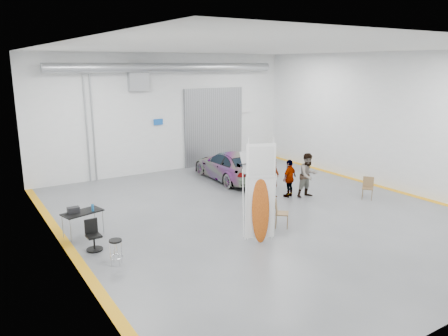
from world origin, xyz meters
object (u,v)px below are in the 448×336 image
person_a (274,178)px  surfboard_display (264,200)px  person_b (308,175)px  folding_chair_near (282,219)px  folding_chair_far (367,192)px  office_chair (93,237)px  sedan_car (230,166)px  person_c (289,178)px  shop_stool (116,252)px  work_table (80,212)px

person_a → surfboard_display: bearing=-159.8°
person_b → folding_chair_near: 3.87m
folding_chair_far → office_chair: (-11.06, 0.97, 0.13)m
folding_chair_near → sedan_car: bearing=25.1°
person_a → surfboard_display: surfboard_display is taller
surfboard_display → office_chair: 5.30m
person_c → folding_chair_far: bearing=122.8°
sedan_car → shop_stool: size_ratio=6.45×
person_c → office_chair: (-8.54, -1.01, -0.39)m
folding_chair_near → office_chair: size_ratio=1.04×
person_b → folding_chair_far: 2.53m
person_b → work_table: 9.22m
folding_chair_near → office_chair: 6.21m
person_c → work_table: size_ratio=1.17×
sedan_car → folding_chair_near: sedan_car is taller
person_a → surfboard_display: (-3.16, -3.45, 0.50)m
folding_chair_far → sedan_car: bearing=171.8°
work_table → folding_chair_near: bearing=-25.9°
shop_stool → work_table: (-0.26, 2.71, 0.43)m
person_a → folding_chair_near: bearing=-151.0°
sedan_car → work_table: (-7.96, -3.33, 0.10)m
shop_stool → work_table: bearing=95.4°
person_c → office_chair: person_c is taller
person_a → office_chair: 8.01m
sedan_car → surfboard_display: 7.62m
person_a → shop_stool: 8.09m
person_c → folding_chair_near: (-2.52, -2.56, -0.50)m
surfboard_display → folding_chair_near: (1.28, 0.63, -1.05)m
person_c → surfboard_display: (-3.80, -3.19, 0.54)m
folding_chair_far → folding_chair_near: bearing=-120.4°
person_b → shop_stool: 9.15m
folding_chair_near → work_table: size_ratio=0.70×
surfboard_display → person_b: bearing=56.3°
surfboard_display → office_chair: bearing=179.6°
sedan_car → person_b: (1.23, -4.11, 0.25)m
work_table → office_chair: bearing=-89.7°
surfboard_display → person_a: bearing=71.9°
surfboard_display → person_c: bearing=64.4°
sedan_car → folding_chair_near: bearing=76.5°
surfboard_display → folding_chair_far: 6.53m
folding_chair_near → surfboard_display: bearing=158.6°
person_a → person_c: bearing=-48.8°
shop_stool → office_chair: office_chair is taller
sedan_car → person_a: size_ratio=2.81×
person_a → surfboard_display: 4.70m
work_table → office_chair: 1.42m
folding_chair_far → work_table: (-11.07, 2.34, 0.51)m
shop_stool → sedan_car: bearing=38.1°
work_table → folding_chair_far: bearing=-11.9°
shop_stool → office_chair: (-0.25, 1.34, 0.04)m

